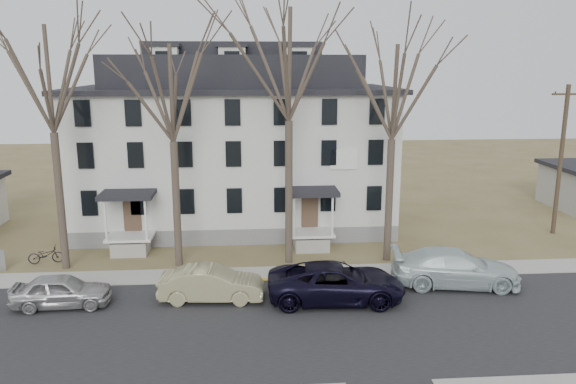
{
  "coord_description": "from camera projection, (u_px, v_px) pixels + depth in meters",
  "views": [
    {
      "loc": [
        -1.23,
        -19.49,
        10.65
      ],
      "look_at": [
        0.89,
        9.0,
        4.17
      ],
      "focal_mm": 35.0,
      "sensor_mm": 36.0,
      "label": 1
    }
  ],
  "objects": [
    {
      "name": "ground",
      "position": [
        282.0,
        351.0,
        21.4
      ],
      "size": [
        120.0,
        120.0,
        0.0
      ],
      "primitive_type": "plane",
      "color": "brown",
      "rests_on": "ground"
    },
    {
      "name": "main_road",
      "position": [
        279.0,
        327.0,
        23.35
      ],
      "size": [
        120.0,
        10.0,
        0.04
      ],
      "primitive_type": "cube",
      "color": "#27272A",
      "rests_on": "ground"
    },
    {
      "name": "far_sidewalk",
      "position": [
        272.0,
        275.0,
        29.18
      ],
      "size": [
        120.0,
        2.0,
        0.08
      ],
      "primitive_type": "cube",
      "color": "#A09F97",
      "rests_on": "ground"
    },
    {
      "name": "yellow_curb",
      "position": [
        371.0,
        278.0,
        28.67
      ],
      "size": [
        14.0,
        0.25,
        0.06
      ],
      "primitive_type": "cube",
      "color": "gold",
      "rests_on": "ground"
    },
    {
      "name": "boarding_house",
      "position": [
        235.0,
        146.0,
        37.53
      ],
      "size": [
        20.8,
        12.36,
        12.05
      ],
      "color": "slate",
      "rests_on": "ground"
    },
    {
      "name": "tree_far_left",
      "position": [
        48.0,
        71.0,
        27.84
      ],
      "size": [
        8.4,
        8.4,
        13.72
      ],
      "color": "#473B31",
      "rests_on": "ground"
    },
    {
      "name": "tree_mid_left",
      "position": [
        171.0,
        86.0,
        28.44
      ],
      "size": [
        7.8,
        7.8,
        12.74
      ],
      "color": "#473B31",
      "rests_on": "ground"
    },
    {
      "name": "tree_center",
      "position": [
        289.0,
        56.0,
        28.55
      ],
      "size": [
        9.0,
        9.0,
        14.7
      ],
      "color": "#473B31",
      "rests_on": "ground"
    },
    {
      "name": "tree_mid_right",
      "position": [
        394.0,
        85.0,
        29.28
      ],
      "size": [
        7.8,
        7.8,
        12.74
      ],
      "color": "#473B31",
      "rests_on": "ground"
    },
    {
      "name": "utility_pole_far",
      "position": [
        561.0,
        158.0,
        35.27
      ],
      "size": [
        2.0,
        0.28,
        9.5
      ],
      "color": "#3D3023",
      "rests_on": "ground"
    },
    {
      "name": "car_silver",
      "position": [
        62.0,
        292.0,
        25.11
      ],
      "size": [
        4.4,
        1.92,
        1.47
      ],
      "primitive_type": "imported",
      "rotation": [
        0.0,
        0.0,
        1.61
      ],
      "color": "#AAAAAA",
      "rests_on": "ground"
    },
    {
      "name": "car_tan",
      "position": [
        212.0,
        285.0,
        25.78
      ],
      "size": [
        4.89,
        1.98,
        1.58
      ],
      "primitive_type": "imported",
      "rotation": [
        0.0,
        0.0,
        1.51
      ],
      "color": "tan",
      "rests_on": "ground"
    },
    {
      "name": "car_navy",
      "position": [
        336.0,
        283.0,
        25.72
      ],
      "size": [
        6.4,
        3.18,
        1.74
      ],
      "primitive_type": "imported",
      "rotation": [
        0.0,
        0.0,
        1.52
      ],
      "color": "black",
      "rests_on": "ground"
    },
    {
      "name": "car_white",
      "position": [
        455.0,
        268.0,
        27.51
      ],
      "size": [
        6.48,
        3.35,
        1.8
      ],
      "primitive_type": "imported",
      "rotation": [
        0.0,
        0.0,
        1.43
      ],
      "color": "silver",
      "rests_on": "ground"
    },
    {
      "name": "bicycle_left",
      "position": [
        46.0,
        256.0,
        30.63
      ],
      "size": [
        1.92,
        0.93,
        0.97
      ],
      "primitive_type": "imported",
      "rotation": [
        0.0,
        0.0,
        1.73
      ],
      "color": "black",
      "rests_on": "ground"
    }
  ]
}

